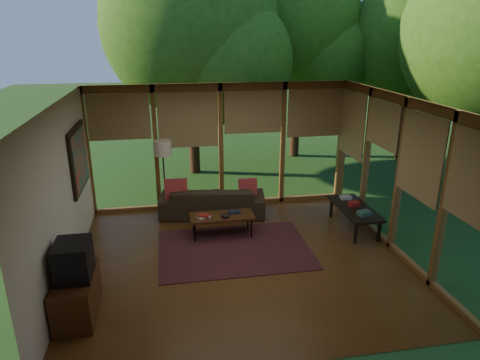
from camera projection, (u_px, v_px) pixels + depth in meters
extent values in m
plane|color=brown|center=(241.00, 260.00, 7.31)|extent=(5.50, 5.50, 0.00)
plane|color=silver|center=(242.00, 102.00, 6.42)|extent=(5.50, 5.50, 0.00)
cube|color=silver|center=(62.00, 197.00, 6.42)|extent=(0.04, 5.00, 2.70)
cube|color=silver|center=(283.00, 265.00, 4.54)|extent=(5.50, 0.04, 2.70)
cube|color=brown|center=(221.00, 147.00, 9.19)|extent=(5.50, 0.12, 2.70)
cube|color=brown|center=(399.00, 176.00, 7.32)|extent=(0.12, 5.00, 2.70)
plane|color=#224B1C|center=(413.00, 135.00, 16.07)|extent=(40.00, 40.00, 0.00)
cylinder|color=#3D2416|center=(192.00, 81.00, 11.14)|extent=(0.28, 0.28, 4.93)
sphere|color=#214E11|center=(190.00, 25.00, 10.69)|extent=(4.45, 4.45, 4.45)
cylinder|color=#3D2416|center=(296.00, 74.00, 12.73)|extent=(0.28, 0.28, 4.98)
sphere|color=#214E11|center=(298.00, 25.00, 12.27)|extent=(3.60, 3.60, 3.60)
cylinder|color=#3D2416|center=(400.00, 85.00, 12.33)|extent=(0.28, 0.28, 4.45)
sphere|color=#214E11|center=(406.00, 40.00, 11.92)|extent=(3.31, 3.31, 3.31)
cube|color=maroon|center=(234.00, 249.00, 7.66)|extent=(2.67, 1.89, 0.01)
imported|color=#332919|center=(212.00, 200.00, 9.02)|extent=(2.29, 1.17, 0.64)
cube|color=maroon|center=(176.00, 191.00, 8.76)|extent=(0.46, 0.25, 0.48)
cube|color=maroon|center=(248.00, 188.00, 9.02)|extent=(0.38, 0.20, 0.40)
cube|color=beige|center=(204.00, 217.00, 7.93)|extent=(0.27, 0.24, 0.03)
cube|color=maroon|center=(204.00, 215.00, 7.92)|extent=(0.24, 0.21, 0.03)
cube|color=black|center=(234.00, 212.00, 8.15)|extent=(0.23, 0.19, 0.03)
ellipsoid|color=black|center=(225.00, 215.00, 7.94)|extent=(0.16, 0.16, 0.07)
cube|color=#4A2914|center=(77.00, 296.00, 5.81)|extent=(0.50, 1.00, 0.60)
cube|color=black|center=(73.00, 260.00, 5.63)|extent=(0.45, 0.55, 0.50)
cube|color=#335A49|center=(364.00, 213.00, 7.95)|extent=(0.26, 0.22, 0.08)
cube|color=maroon|center=(354.00, 204.00, 8.37)|extent=(0.21, 0.16, 0.09)
cube|color=beige|center=(346.00, 197.00, 8.74)|extent=(0.22, 0.17, 0.06)
cylinder|color=black|center=(167.00, 216.00, 9.01)|extent=(0.26, 0.26, 0.03)
cylinder|color=black|center=(165.00, 181.00, 8.75)|extent=(0.03, 0.03, 1.52)
cylinder|color=beige|center=(162.00, 148.00, 8.52)|extent=(0.36, 0.36, 0.30)
cube|color=#4A2914|center=(222.00, 217.00, 8.05)|extent=(1.20, 0.50, 0.05)
cylinder|color=black|center=(195.00, 233.00, 7.86)|extent=(0.03, 0.03, 0.38)
cylinder|color=black|center=(251.00, 229.00, 8.04)|extent=(0.03, 0.03, 0.38)
cylinder|color=black|center=(194.00, 225.00, 8.20)|extent=(0.03, 0.03, 0.38)
cylinder|color=black|center=(248.00, 221.00, 8.37)|extent=(0.03, 0.03, 0.38)
cube|color=black|center=(355.00, 208.00, 8.34)|extent=(0.60, 1.40, 0.05)
cube|color=black|center=(356.00, 233.00, 7.82)|extent=(0.05, 0.05, 0.40)
cube|color=black|center=(379.00, 231.00, 7.90)|extent=(0.05, 0.05, 0.40)
cube|color=black|center=(331.00, 208.00, 8.94)|extent=(0.05, 0.05, 0.40)
cube|color=black|center=(352.00, 207.00, 9.01)|extent=(0.05, 0.05, 0.40)
cube|color=black|center=(79.00, 158.00, 7.66)|extent=(0.05, 1.35, 1.15)
cube|color=#1A7276|center=(80.00, 158.00, 7.66)|extent=(0.02, 1.20, 1.00)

